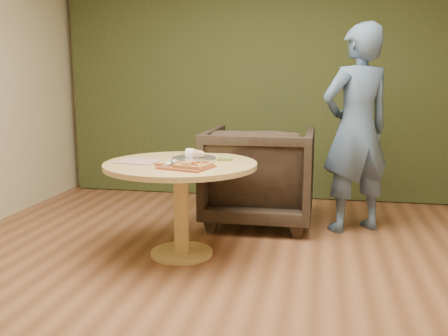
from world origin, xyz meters
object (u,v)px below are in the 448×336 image
bread_roll (193,154)px  person_standing (356,130)px  armchair (260,171)px  flatbread_pizza (193,165)px  cutlery_roll (171,163)px  serving_tray (194,158)px  pedestal_table (181,180)px  pizza_paddle (185,167)px

bread_roll → person_standing: person_standing is taller
armchair → person_standing: bearing=175.9°
flatbread_pizza → cutlery_roll: 0.18m
flatbread_pizza → serving_tray: 0.41m
pedestal_table → person_standing: 1.71m
bread_roll → person_standing: 1.54m
cutlery_roll → serving_tray: bearing=85.8°
armchair → person_standing: 0.98m
armchair → bread_roll: bearing=62.9°
serving_tray → person_standing: person_standing is taller
pizza_paddle → cutlery_roll: size_ratio=2.38×
pedestal_table → person_standing: size_ratio=0.63×
pizza_paddle → person_standing: size_ratio=0.25×
pedestal_table → serving_tray: serving_tray is taller
pizza_paddle → cutlery_roll: bearing=-170.2°
pizza_paddle → cutlery_roll: cutlery_roll is taller
pizza_paddle → flatbread_pizza: bearing=6.6°
pizza_paddle → serving_tray: 0.39m
cutlery_roll → armchair: size_ratio=0.19×
pedestal_table → cutlery_roll: cutlery_roll is taller
pizza_paddle → armchair: 1.33m
cutlery_roll → bread_roll: size_ratio=1.03×
armchair → cutlery_roll: bearing=67.6°
pizza_paddle → armchair: armchair is taller
pedestal_table → pizza_paddle: pizza_paddle is taller
flatbread_pizza → person_standing: size_ratio=0.15×
pedestal_table → flatbread_pizza: 0.34m
serving_tray → person_standing: size_ratio=0.19×
flatbread_pizza → cutlery_roll: (-0.18, 0.02, 0.00)m
cutlery_roll → person_standing: size_ratio=0.11×
pedestal_table → bread_roll: bearing=70.9°
pedestal_table → pizza_paddle: bearing=-66.3°
flatbread_pizza → armchair: size_ratio=0.26×
flatbread_pizza → serving_tray: flatbread_pizza is taller
cutlery_roll → serving_tray: size_ratio=0.56×
cutlery_roll → armchair: 1.36m
bread_roll → person_standing: size_ratio=0.10×
pedestal_table → cutlery_roll: bearing=-93.7°
bread_roll → person_standing: (1.32, 0.79, 0.14)m
pizza_paddle → bread_roll: 0.39m
pizza_paddle → pedestal_table: bearing=130.0°
person_standing → bread_roll: bearing=0.8°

